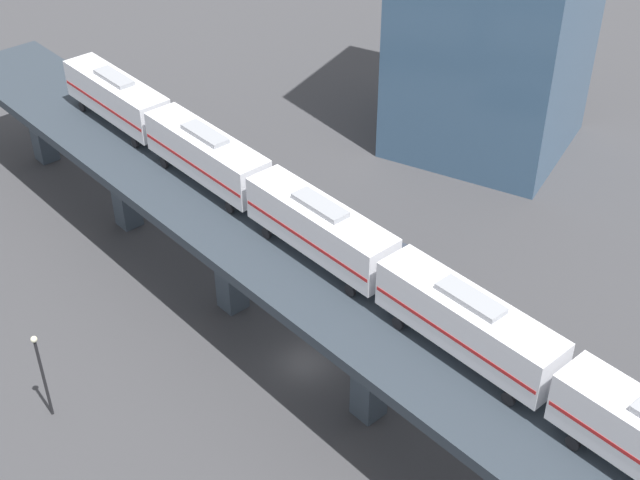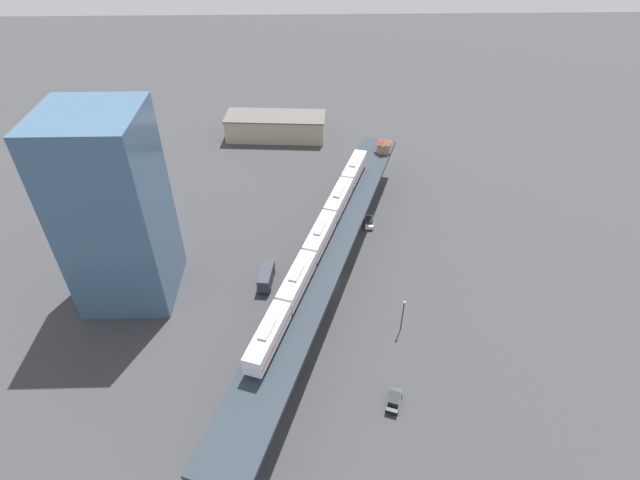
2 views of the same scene
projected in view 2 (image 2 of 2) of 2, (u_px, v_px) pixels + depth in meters
The scene contains 10 objects.
ground_plane at pixel (327, 282), 97.61m from camera, with size 400.00×400.00×0.00m, color #38383A.
elevated_viaduct at pixel (327, 254), 92.84m from camera, with size 37.81×89.75×8.74m.
subway_train at pixel (320, 236), 91.00m from camera, with size 22.90×59.93×4.45m.
signal_hut at pixel (384, 145), 120.13m from camera, with size 4.09×4.09×3.40m.
street_car_white at pixel (369, 222), 111.85m from camera, with size 2.23×4.53×1.89m.
street_car_black at pixel (394, 400), 75.72m from camera, with size 3.17×4.75×1.89m.
delivery_truck at pixel (266, 276), 96.43m from camera, with size 3.07×7.41×3.20m.
street_lamp at pixel (403, 313), 85.61m from camera, with size 0.44×0.44×6.94m.
warehouse_building at pixel (276, 126), 144.47m from camera, with size 29.23×12.26×6.80m.
office_tower at pixel (114, 212), 85.26m from camera, with size 16.00×16.00×36.00m.
Camera 2 is at (-3.21, -71.43, 66.98)m, focal length 28.00 mm.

